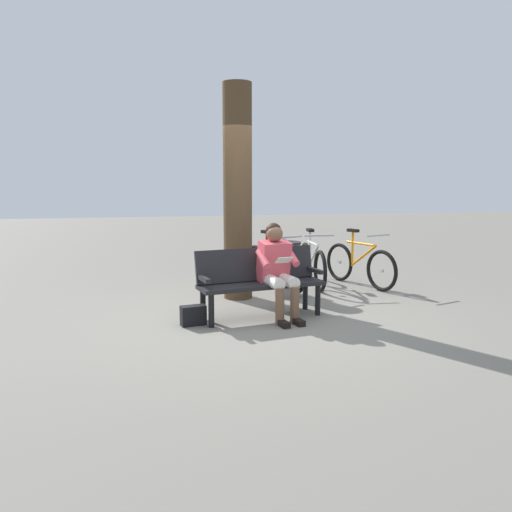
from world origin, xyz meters
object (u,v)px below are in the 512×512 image
Objects in this scene: bicycle_black at (312,264)px; handbag at (193,315)px; bench at (259,277)px; tree_trunk at (238,193)px; litter_bin at (287,269)px; bicycle_silver at (360,264)px; person_reading at (277,266)px; bicycle_blue at (273,267)px.

handbag is at bearing -42.92° from bicycle_black.
bench is 1.52m from tree_trunk.
litter_bin is (-0.68, -1.00, -0.09)m from bench.
bicycle_silver is (-2.95, -1.72, 0.24)m from handbag.
litter_bin is at bearing -122.37° from person_reading.
litter_bin is 0.51× the size of bicycle_silver.
bicycle_blue is (0.06, -0.59, -0.06)m from litter_bin.
person_reading is 1.54m from tree_trunk.
bicycle_silver is at bearing -148.50° from person_reading.
person_reading is 0.39× the size of tree_trunk.
litter_bin is at bearing -141.67° from handbag.
person_reading is (-0.20, 0.13, 0.16)m from bench.
bicycle_silver is at bearing 65.53° from bicycle_blue.
bicycle_silver and bicycle_blue have the same top height.
bench is at bearing -32.17° from bicycle_black.
bench is 0.53× the size of tree_trunk.
tree_trunk is at bearing -121.54° from handbag.
handbag is (1.07, 0.09, -0.54)m from person_reading.
bicycle_black is (-2.20, -1.94, 0.24)m from handbag.
person_reading reaches higher than bicycle_black.
bicycle_silver and bicycle_black have the same top height.
litter_bin is 0.97m from bicycle_black.
bench is 1.71m from bicycle_blue.
bicycle_blue is (-0.42, -1.72, -0.31)m from person_reading.
handbag is at bearing -77.10° from bicycle_silver.
litter_bin is at bearing 171.91° from tree_trunk.
person_reading is at bearing -34.65° from bicycle_blue.
bench is 2.17m from bicycle_black.
bicycle_blue is (1.46, -0.09, 0.00)m from bicycle_silver.
bicycle_silver is (-2.08, -1.50, -0.15)m from bench.
bicycle_blue is (-0.68, -0.48, -1.19)m from tree_trunk.
bench is 1.21m from litter_bin.
bicycle_silver reaches higher than bench.
litter_bin is (-1.55, -1.23, 0.30)m from handbag.
bicycle_silver is at bearing -153.71° from bench.
bicycle_blue reaches higher than handbag.
bicycle_silver is at bearing 79.58° from bicycle_black.
bicycle_black is (0.75, -0.22, 0.00)m from bicycle_silver.
bench is at bearing -42.75° from person_reading.
bicycle_silver is (-1.40, -0.50, -0.06)m from litter_bin.
tree_trunk is 3.74× the size of litter_bin.
person_reading reaches higher than bicycle_silver.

